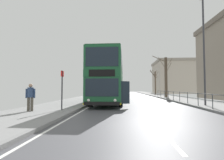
% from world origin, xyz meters
% --- Properties ---
extents(ground, '(15.80, 140.00, 0.20)m').
position_xyz_m(ground, '(-0.72, -0.00, 0.04)').
color(ground, '#4D4D52').
extents(double_decker_bus_main, '(3.28, 10.51, 4.58)m').
position_xyz_m(double_decker_bus_main, '(-2.64, 9.72, 2.39)').
color(double_decker_bus_main, '#19512D').
rests_on(double_decker_bus_main, ground).
extents(pedestrian_railing_far_kerb, '(0.05, 23.41, 0.99)m').
position_xyz_m(pedestrian_railing_far_kerb, '(4.45, 9.76, 0.81)').
color(pedestrian_railing_far_kerb, '#2D3338').
rests_on(pedestrian_railing_far_kerb, ground).
extents(pedestrian_companion, '(0.55, 0.41, 1.60)m').
position_xyz_m(pedestrian_companion, '(-6.72, 2.82, 1.04)').
color(pedestrian_companion, '#4C473D').
rests_on(pedestrian_companion, ground).
extents(bus_stop_sign_near, '(0.08, 0.44, 2.45)m').
position_xyz_m(bus_stop_sign_near, '(-5.13, 3.64, 1.66)').
color(bus_stop_sign_near, '#2D2D33').
rests_on(bus_stop_sign_near, ground).
extents(street_lamp_far_side, '(0.28, 0.60, 8.81)m').
position_xyz_m(street_lamp_far_side, '(5.19, 7.01, 5.17)').
color(street_lamp_far_side, '#38383D').
rests_on(street_lamp_far_side, ground).
extents(bare_tree_far_00, '(2.06, 1.83, 5.77)m').
position_xyz_m(bare_tree_far_00, '(6.48, 34.23, 3.16)').
color(bare_tree_far_00, brown).
rests_on(bare_tree_far_00, ground).
extents(bare_tree_far_01, '(3.02, 1.99, 6.62)m').
position_xyz_m(bare_tree_far_01, '(5.50, 20.40, 3.35)').
color(bare_tree_far_01, brown).
rests_on(bare_tree_far_01, ground).
extents(background_building_00, '(13.60, 12.94, 9.65)m').
position_xyz_m(background_building_00, '(15.47, 46.20, 4.85)').
color(background_building_00, '#B2A899').
rests_on(background_building_00, ground).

